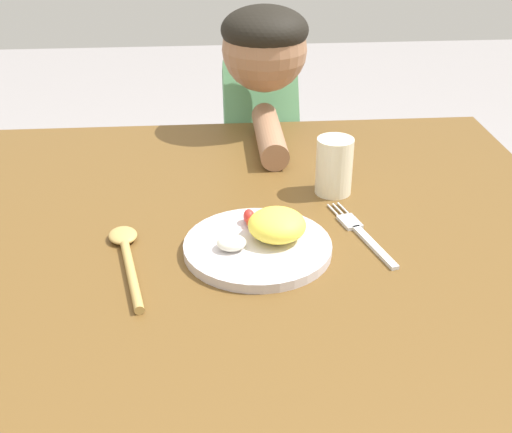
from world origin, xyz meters
TOP-DOWN VIEW (x-y plane):
  - dining_table at (0.00, 0.00)m, footprint 1.07×0.93m
  - plate at (0.01, -0.07)m, footprint 0.22×0.22m
  - fork at (0.17, -0.04)m, footprint 0.07×0.21m
  - spoon at (-0.19, -0.08)m, footprint 0.07×0.23m
  - drinking_cup at (0.15, 0.11)m, footprint 0.06×0.06m
  - person at (0.06, 0.52)m, footprint 0.18×0.45m

SIDE VIEW (x-z plane):
  - person at x=0.06m, z-range 0.09..1.08m
  - dining_table at x=0.00m, z-range 0.24..0.96m
  - fork at x=0.17m, z-range 0.73..0.73m
  - spoon at x=-0.19m, z-range 0.73..0.74m
  - plate at x=0.01m, z-range 0.72..0.77m
  - drinking_cup at x=0.15m, z-range 0.73..0.83m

